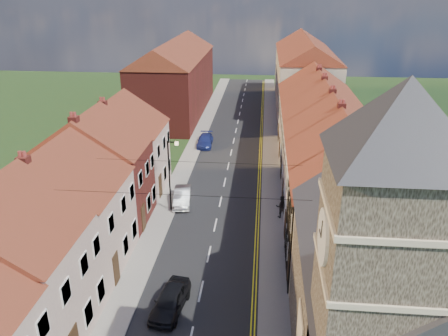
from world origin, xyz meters
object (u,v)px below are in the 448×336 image
at_px(church, 407,294).
at_px(lamppost, 170,171).
at_px(car_near, 170,300).
at_px(pedestrian_right, 281,207).
at_px(car_mid, 182,197).
at_px(car_far, 205,141).

height_order(church, lamppost, church).
xyz_separation_m(lamppost, car_near, (2.31, -11.75, -2.87)).
xyz_separation_m(church, pedestrian_right, (-4.26, 16.23, -4.84)).
bearing_deg(car_mid, car_near, -89.26).
bearing_deg(car_mid, lamppost, -120.21).
bearing_deg(church, car_near, 155.62).
bearing_deg(church, car_mid, 124.79).
bearing_deg(pedestrian_right, car_mid, -15.37).
relative_size(lamppost, pedestrian_right, 3.25).
bearing_deg(car_far, church, -70.87).
bearing_deg(car_near, church, -16.56).
bearing_deg(pedestrian_right, lamppost, -5.69).
xyz_separation_m(car_near, pedestrian_right, (6.60, 11.31, 0.38)).
relative_size(car_far, pedestrian_right, 2.25).
distance_m(church, lamppost, 21.38).
relative_size(car_near, pedestrian_right, 2.12).
distance_m(car_near, car_far, 27.84).
distance_m(lamppost, car_mid, 3.28).
bearing_deg(pedestrian_right, car_far, -66.10).
bearing_deg(church, pedestrian_right, 104.70).
xyz_separation_m(church, car_near, (-10.86, 4.92, -5.21)).
bearing_deg(car_far, lamppost, -94.06).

